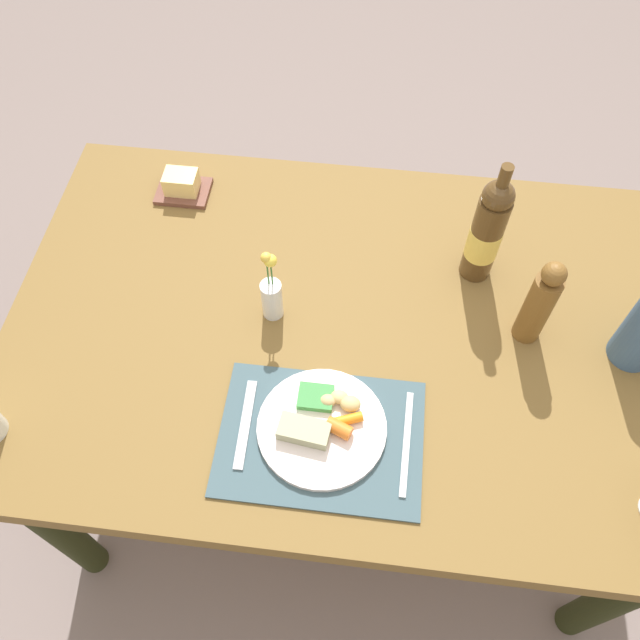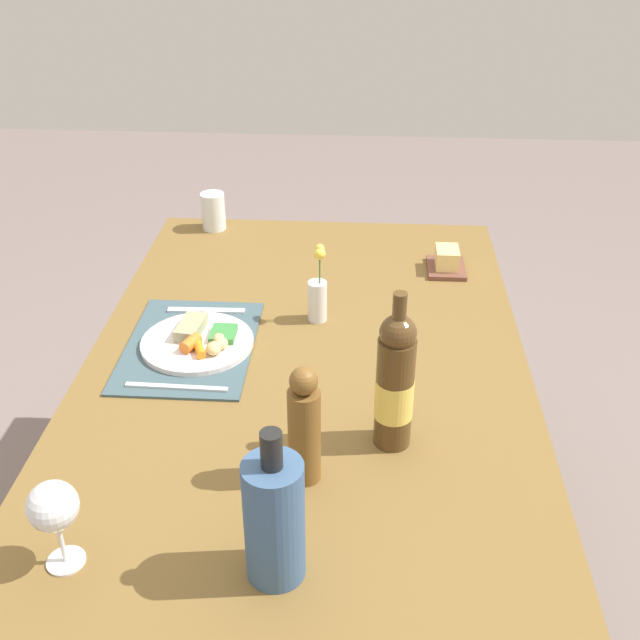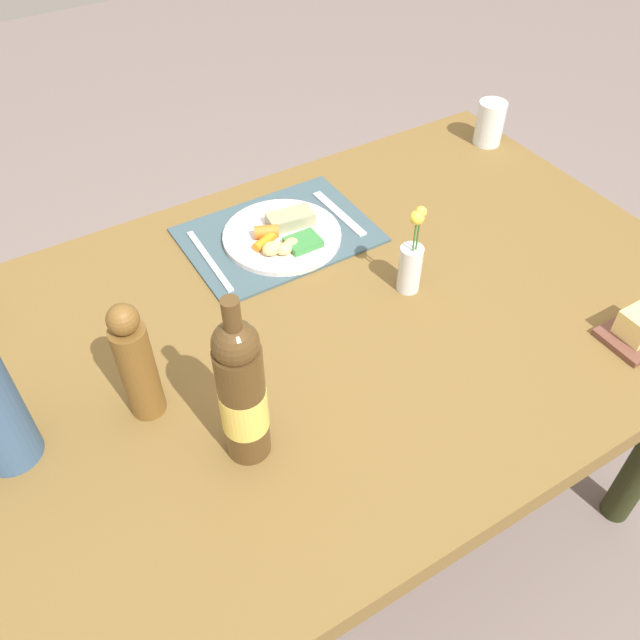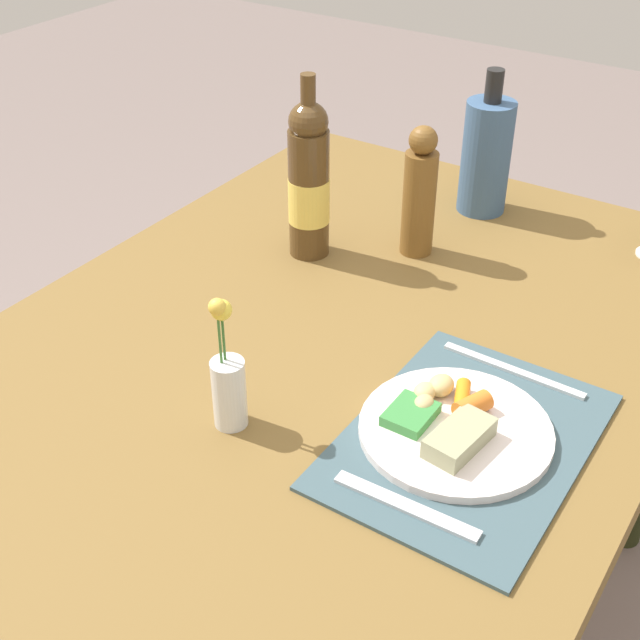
# 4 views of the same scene
# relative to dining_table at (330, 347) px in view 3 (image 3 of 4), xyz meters

# --- Properties ---
(ground_plane) EXTENTS (8.00, 8.00, 0.00)m
(ground_plane) POSITION_rel_dining_table_xyz_m (0.00, 0.00, -0.67)
(ground_plane) COLOR slate
(dining_table) EXTENTS (1.51, 0.98, 0.76)m
(dining_table) POSITION_rel_dining_table_xyz_m (0.00, 0.00, 0.00)
(dining_table) COLOR brown
(dining_table) RESTS_ON ground_plane
(placemat) EXTENTS (0.40, 0.29, 0.01)m
(placemat) POSITION_rel_dining_table_xyz_m (-0.03, -0.27, 0.09)
(placemat) COLOR #3D555E
(placemat) RESTS_ON dining_table
(dinner_plate) EXTENTS (0.25, 0.25, 0.04)m
(dinner_plate) POSITION_rel_dining_table_xyz_m (-0.03, -0.25, 0.11)
(dinner_plate) COLOR white
(dinner_plate) RESTS_ON placemat
(fork) EXTENTS (0.02, 0.19, 0.00)m
(fork) POSITION_rel_dining_table_xyz_m (-0.18, -0.26, 0.10)
(fork) COLOR silver
(fork) RESTS_ON placemat
(knife) EXTENTS (0.02, 0.22, 0.00)m
(knife) POSITION_rel_dining_table_xyz_m (0.13, -0.26, 0.10)
(knife) COLOR silver
(knife) RESTS_ON placemat
(water_tumbler) EXTENTS (0.07, 0.07, 0.11)m
(water_tumbler) POSITION_rel_dining_table_xyz_m (-0.68, -0.33, 0.14)
(water_tumbler) COLOR silver
(water_tumbler) RESTS_ON dining_table
(flower_vase) EXTENTS (0.05, 0.05, 0.20)m
(flower_vase) POSITION_rel_dining_table_xyz_m (-0.17, 0.01, 0.16)
(flower_vase) COLOR silver
(flower_vase) RESTS_ON dining_table
(wine_bottle) EXTENTS (0.07, 0.07, 0.32)m
(wine_bottle) POSITION_rel_dining_table_xyz_m (0.27, 0.18, 0.23)
(wine_bottle) COLOR #4F371B
(wine_bottle) RESTS_ON dining_table
(pepper_mill) EXTENTS (0.06, 0.06, 0.23)m
(pepper_mill) POSITION_rel_dining_table_xyz_m (0.38, 0.03, 0.20)
(pepper_mill) COLOR brown
(pepper_mill) RESTS_ON dining_table
(butter_dish) EXTENTS (0.13, 0.10, 0.06)m
(butter_dish) POSITION_rel_dining_table_xyz_m (-0.45, 0.34, 0.11)
(butter_dish) COLOR brown
(butter_dish) RESTS_ON dining_table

